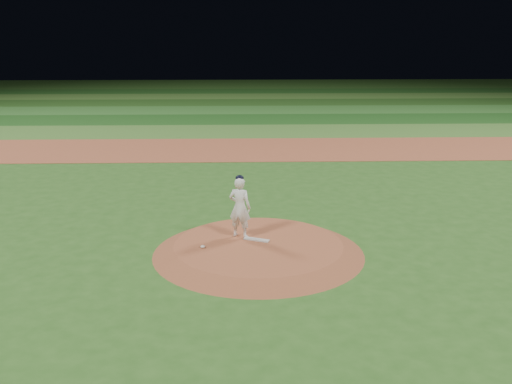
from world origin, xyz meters
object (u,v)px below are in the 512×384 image
rosin_bag (203,247)px  pitching_rubber (257,240)px  pitcher_on_mound (240,207)px  pitchers_mound (258,248)px

rosin_bag → pitching_rubber: bearing=20.3°
pitching_rubber → rosin_bag: size_ratio=5.76×
pitching_rubber → pitcher_on_mound: bearing=169.8°
pitchers_mound → pitcher_on_mound: (-0.48, 0.56, 0.97)m
rosin_bag → pitcher_on_mound: bearing=40.2°
pitchers_mound → pitching_rubber: size_ratio=7.97×
pitching_rubber → pitcher_on_mound: pitcher_on_mound is taller
pitchers_mound → pitcher_on_mound: 1.22m
pitchers_mound → rosin_bag: 1.46m
pitching_rubber → pitcher_on_mound: (-0.44, 0.29, 0.82)m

